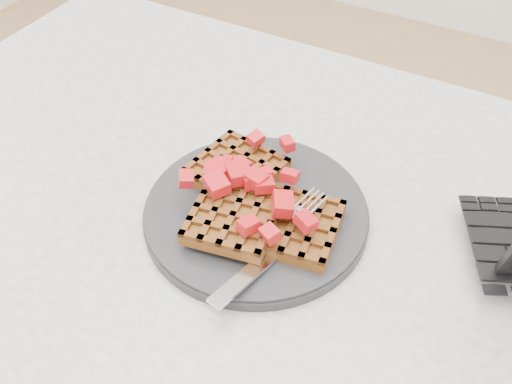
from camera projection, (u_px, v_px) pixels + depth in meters
table at (289, 323)px, 0.67m from camera, size 1.20×0.80×0.75m
plate at (256, 213)px, 0.63m from camera, size 0.25×0.25×0.02m
waffles at (254, 203)px, 0.61m from camera, size 0.20×0.18×0.03m
strawberry_pile at (256, 183)px, 0.60m from camera, size 0.15×0.15×0.02m
fork at (278, 245)px, 0.57m from camera, size 0.06×0.18×0.02m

